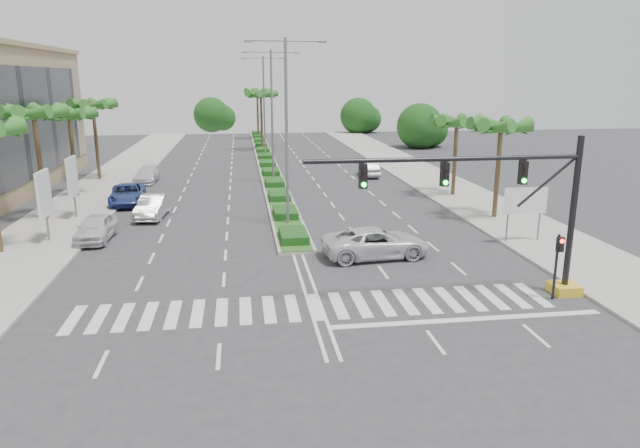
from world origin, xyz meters
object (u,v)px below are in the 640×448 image
Objects in this scene: car_parked_b at (153,206)px; car_crossing at (376,243)px; car_parked_a at (96,228)px; car_right at (369,169)px; car_parked_d at (147,175)px; car_parked_c at (128,194)px.

car_crossing reaches higher than car_parked_b.
car_parked_a is 0.95× the size of car_parked_b.
car_right is at bearing 45.27° from car_parked_a.
car_parked_d is (0.00, 19.99, -0.10)m from car_parked_a.
car_parked_b is at bearing -77.37° from car_parked_d.
car_parked_d is at bearing 105.41° from car_parked_b.
car_right is at bearing -16.97° from car_crossing.
car_parked_b reaches higher than car_parked_d.
car_parked_a reaches higher than car_parked_c.
car_parked_c is at bearing -87.49° from car_parked_d.
car_crossing is (16.02, -25.60, 0.13)m from car_parked_d.
car_parked_b is 1.09× the size of car_right.
car_parked_d is at bearing 26.99° from car_crossing.
car_parked_d is 30.20m from car_crossing.
car_crossing is at bearing -17.53° from car_parked_a.
car_parked_a is at bearing -87.49° from car_parked_d.
car_crossing is (13.45, -11.17, 0.02)m from car_parked_b.
car_parked_a reaches higher than car_parked_d.
car_parked_d is at bearing 83.37° from car_parked_c.
car_parked_a is 10.33m from car_parked_c.
car_parked_c is at bearing 40.09° from car_crossing.
car_parked_a is 6.12m from car_parked_b.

